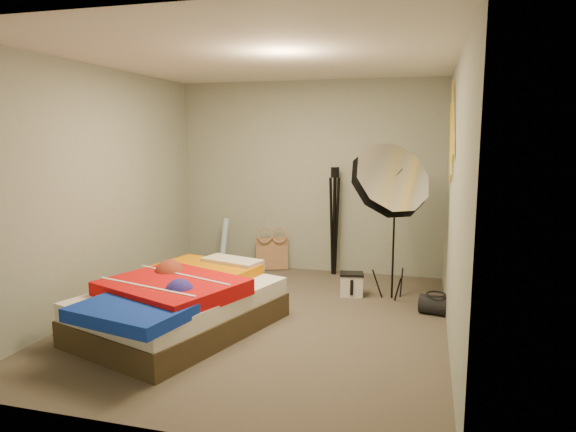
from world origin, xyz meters
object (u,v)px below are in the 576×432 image
(wrapping_roll, at_px, (224,244))
(photo_umbrella, at_px, (388,183))
(tote_bag, at_px, (272,254))
(camera_tripod, at_px, (334,214))
(bed, at_px, (180,303))
(camera_case, at_px, (351,285))
(duffel_bag, at_px, (436,305))

(wrapping_roll, distance_m, photo_umbrella, 2.59)
(tote_bag, bearing_deg, wrapping_roll, 174.54)
(tote_bag, distance_m, photo_umbrella, 2.19)
(camera_tripod, bearing_deg, photo_umbrella, -53.29)
(tote_bag, xyz_separation_m, bed, (-0.17, -2.36, 0.05))
(wrapping_roll, xyz_separation_m, camera_tripod, (1.50, 0.11, 0.46))
(wrapping_roll, bearing_deg, camera_tripod, 4.27)
(camera_case, height_order, duffel_bag, camera_case)
(tote_bag, bearing_deg, duffel_bag, -49.88)
(tote_bag, xyz_separation_m, duffel_bag, (2.13, -1.29, -0.12))
(wrapping_roll, xyz_separation_m, photo_umbrella, (2.24, -0.88, 0.96))
(duffel_bag, bearing_deg, camera_case, 167.84)
(wrapping_roll, distance_m, bed, 2.26)
(photo_umbrella, xyz_separation_m, camera_tripod, (-0.74, 0.99, -0.50))
(wrapping_roll, bearing_deg, camera_case, -22.25)
(wrapping_roll, relative_size, duffel_bag, 2.16)
(bed, xyz_separation_m, camera_tripod, (1.02, 2.32, 0.54))
(photo_umbrella, bearing_deg, camera_case, 162.29)
(wrapping_roll, distance_m, camera_case, 2.02)
(camera_case, relative_size, duffel_bag, 0.77)
(bed, bearing_deg, tote_bag, 85.99)
(duffel_bag, height_order, bed, bed)
(wrapping_roll, xyz_separation_m, camera_case, (1.86, -0.76, -0.22))
(bed, distance_m, camera_tripod, 2.60)
(wrapping_roll, height_order, photo_umbrella, photo_umbrella)
(tote_bag, height_order, camera_tripod, camera_tripod)
(duffel_bag, relative_size, photo_umbrella, 0.18)
(photo_umbrella, bearing_deg, tote_bag, 147.18)
(tote_bag, distance_m, camera_tripod, 1.04)
(camera_case, relative_size, bed, 0.11)
(camera_case, height_order, photo_umbrella, photo_umbrella)
(bed, relative_size, camera_tripod, 1.55)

